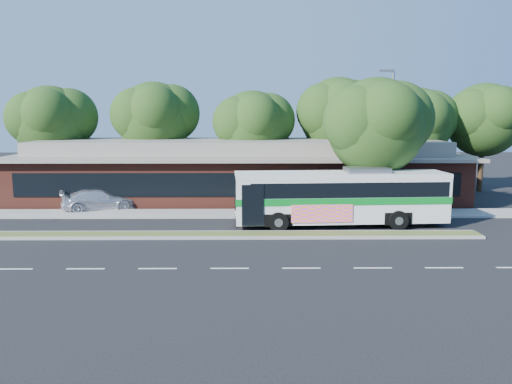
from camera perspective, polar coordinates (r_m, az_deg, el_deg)
ground at (r=25.88m, az=-2.56°, el=-5.38°), size 120.00×120.00×0.00m
median_strip at (r=26.45m, az=-2.52°, el=-4.90°), size 26.00×1.10×0.15m
sidewalk at (r=32.11m, az=-2.17°, el=-2.47°), size 44.00×2.60×0.12m
plaza_building at (r=38.31m, az=-1.91°, el=2.50°), size 33.20×11.20×4.45m
lamp_post at (r=32.29m, az=15.08°, el=5.96°), size 0.93×0.18×9.07m
tree_bg_a at (r=43.10m, az=-21.82°, el=7.57°), size 6.47×5.80×8.63m
tree_bg_b at (r=41.89m, az=-10.95°, el=8.40°), size 6.69×6.00×9.00m
tree_bg_c at (r=40.22m, az=0.16°, el=7.76°), size 6.24×5.60×8.26m
tree_bg_d at (r=41.91m, az=9.93°, el=8.80°), size 6.91×6.20×9.37m
tree_bg_e at (r=42.43m, az=18.18°, el=7.58°), size 6.47×5.80×8.50m
tree_bg_f at (r=45.61m, az=25.03°, el=7.65°), size 6.69×6.00×8.92m
transit_bus at (r=28.90m, az=9.72°, el=-0.19°), size 12.18×3.32×3.38m
sedan at (r=35.02m, az=-17.50°, el=-0.85°), size 5.26×3.55×1.42m
sidewalk_tree at (r=31.55m, az=14.24°, el=7.52°), size 6.58×5.90×8.58m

